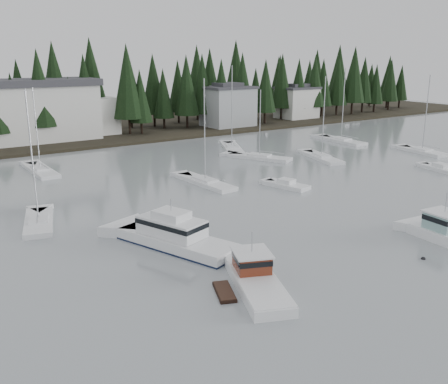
# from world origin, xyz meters

# --- Properties ---
(far_shore_land) EXTENTS (240.00, 54.00, 1.00)m
(far_shore_land) POSITION_xyz_m (0.00, 97.00, 0.00)
(far_shore_land) COLOR black
(far_shore_land) RESTS_ON ground
(conifer_treeline) EXTENTS (200.00, 22.00, 20.00)m
(conifer_treeline) POSITION_xyz_m (0.00, 86.00, 0.00)
(conifer_treeline) COLOR black
(conifer_treeline) RESTS_ON ground
(house_east_a) EXTENTS (10.60, 8.48, 9.25)m
(house_east_a) POSITION_xyz_m (36.00, 78.00, 4.90)
(house_east_a) COLOR #999EA0
(house_east_a) RESTS_ON ground
(house_east_b) EXTENTS (9.54, 7.42, 8.25)m
(house_east_b) POSITION_xyz_m (58.00, 80.00, 4.40)
(house_east_b) COLOR silver
(house_east_b) RESTS_ON ground
(harbor_inn) EXTENTS (29.50, 11.50, 10.90)m
(harbor_inn) POSITION_xyz_m (-2.96, 82.34, 5.78)
(harbor_inn) COLOR silver
(harbor_inn) RESTS_ON ground
(lobster_boat_brown) EXTENTS (6.19, 8.88, 4.18)m
(lobster_boat_brown) POSITION_xyz_m (-7.04, 13.30, 0.48)
(lobster_boat_brown) COLOR white
(lobster_boat_brown) RESTS_ON ground
(cabin_cruiser_center) EXTENTS (6.82, 11.55, 4.74)m
(cabin_cruiser_center) POSITION_xyz_m (-7.79, 23.19, 0.71)
(cabin_cruiser_center) COLOR white
(cabin_cruiser_center) RESTS_ON ground
(sailboat_0) EXTENTS (6.79, 10.23, 11.08)m
(sailboat_0) POSITION_xyz_m (20.79, 47.80, 0.05)
(sailboat_0) COLOR white
(sailboat_0) RESTS_ON ground
(sailboat_2) EXTENTS (5.38, 10.34, 13.04)m
(sailboat_2) POSITION_xyz_m (28.64, 42.25, 0.07)
(sailboat_2) COLOR white
(sailboat_2) RESTS_ON ground
(sailboat_3) EXTENTS (4.70, 8.65, 13.20)m
(sailboat_3) POSITION_xyz_m (-15.76, 35.41, 0.08)
(sailboat_3) COLOR white
(sailboat_3) RESTS_ON ground
(sailboat_4) EXTENTS (2.60, 10.49, 11.96)m
(sailboat_4) POSITION_xyz_m (-9.58, 57.80, 0.06)
(sailboat_4) COLOR white
(sailboat_4) RESTS_ON ground
(sailboat_5) EXTENTS (2.93, 10.34, 13.42)m
(sailboat_5) POSITION_xyz_m (5.51, 39.42, 0.07)
(sailboat_5) COLOR white
(sailboat_5) RESTS_ON ground
(sailboat_6) EXTENTS (7.06, 10.30, 14.42)m
(sailboat_6) POSITION_xyz_m (22.01, 56.88, 0.08)
(sailboat_6) COLOR white
(sailboat_6) RESTS_ON ground
(sailboat_7) EXTENTS (3.70, 10.88, 13.79)m
(sailboat_7) POSITION_xyz_m (42.98, 51.46, 0.06)
(sailboat_7) COLOR white
(sailboat_7) RESTS_ON ground
(sailboat_10) EXTENTS (4.23, 9.26, 13.03)m
(sailboat_10) POSITION_xyz_m (45.98, 36.52, 0.07)
(sailboat_10) COLOR white
(sailboat_10) RESTS_ON ground
(runabout_1) EXTENTS (3.43, 6.10, 1.42)m
(runabout_1) POSITION_xyz_m (12.86, 32.56, 0.13)
(runabout_1) COLOR white
(runabout_1) RESTS_ON ground
(runabout_2) EXTENTS (3.38, 6.80, 1.42)m
(runabout_2) POSITION_xyz_m (36.52, 27.09, 0.13)
(runabout_2) COLOR white
(runabout_2) RESTS_ON ground
(mooring_buoy_dark) EXTENTS (0.39, 0.39, 0.39)m
(mooring_buoy_dark) POSITION_xyz_m (6.99, 9.68, 0.00)
(mooring_buoy_dark) COLOR black
(mooring_buoy_dark) RESTS_ON ground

